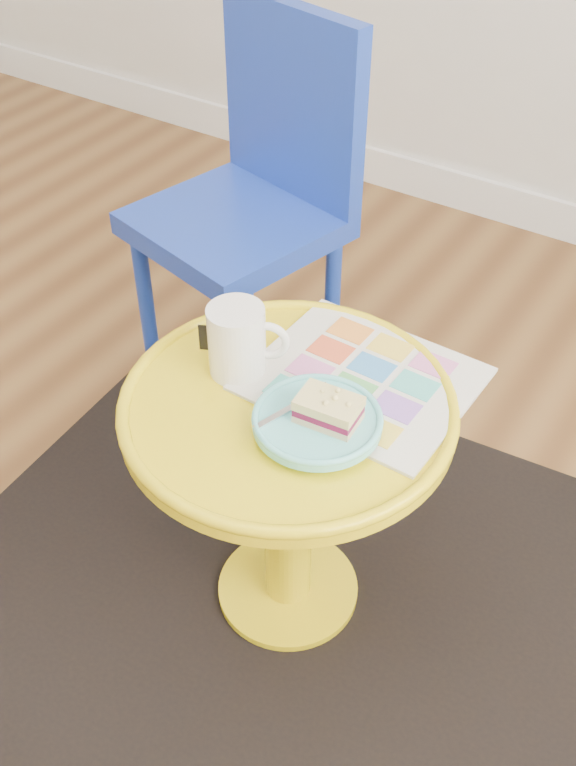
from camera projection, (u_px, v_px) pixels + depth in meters
The scene contains 8 objects.
rug at pixel (288, 591), 1.62m from camera, with size 1.30×1.10×0.01m, color black.
side_table at pixel (288, 465), 1.39m from camera, with size 0.52×0.52×0.49m.
chair at pixel (258, 192), 1.80m from camera, with size 0.45×0.45×0.85m.
newspaper at pixel (362, 379), 1.34m from camera, with size 0.33×0.28×0.01m, color silver.
mug at pixel (238, 339), 1.32m from camera, with size 0.12×0.09×0.12m.
plate at pixel (317, 422), 1.24m from camera, with size 0.19×0.19×0.02m.
cake_slice at pixel (328, 409), 1.22m from camera, with size 0.10×0.07×0.04m.
fork at pixel (297, 405), 1.25m from camera, with size 0.06×0.14×0.00m.
Camera 1 is at (1.20, -0.33, 1.37)m, focal length 40.00 mm.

